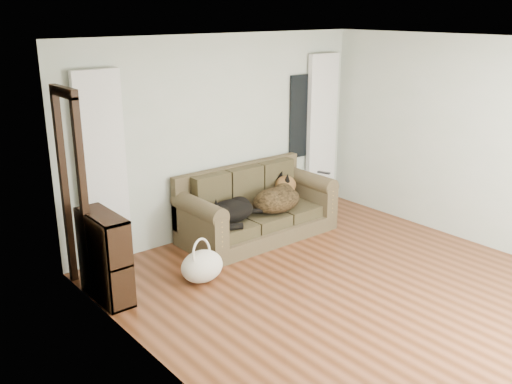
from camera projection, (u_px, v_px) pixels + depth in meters
floor at (362, 296)px, 6.02m from camera, size 5.00×5.00×0.00m
ceiling at (378, 42)px, 5.22m from camera, size 5.00×5.00×0.00m
wall_back at (221, 136)px, 7.46m from camera, size 4.50×0.04×2.60m
wall_left at (173, 232)px, 4.27m from camera, size 0.04×5.00×2.60m
wall_right at (490, 145)px, 6.97m from camera, size 0.04×5.00×2.60m
curtain_left at (103, 171)px, 6.43m from camera, size 0.55×0.08×2.25m
curtain_right at (322, 130)px, 8.53m from camera, size 0.55×0.08×2.25m
window_pane at (303, 116)px, 8.28m from camera, size 0.50×0.03×1.20m
door_casing at (74, 196)px, 5.89m from camera, size 0.07×0.60×2.10m
sofa at (258, 204)px, 7.46m from camera, size 2.04×0.88×0.84m
dog_black_lab at (229, 212)px, 7.07m from camera, size 0.68×0.49×0.28m
dog_shepherd at (277, 199)px, 7.52m from camera, size 0.85×0.66×0.34m
tv_remote at (324, 173)px, 7.87m from camera, size 0.10×0.17×0.02m
tote_bag at (202, 268)px, 6.30m from camera, size 0.52×0.41×0.36m
bookshelf at (105, 254)px, 5.84m from camera, size 0.29×0.75×0.93m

